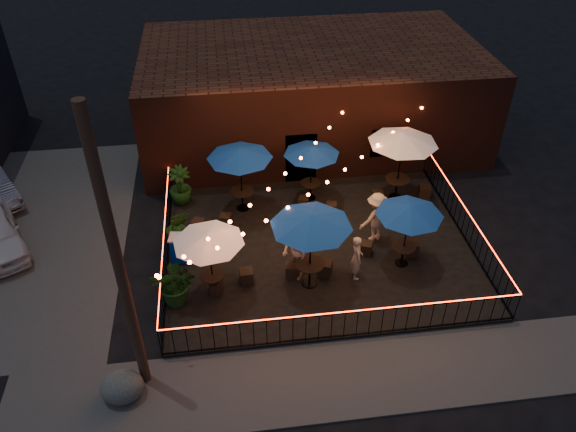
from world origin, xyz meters
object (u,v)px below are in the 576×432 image
object	(u,v)px
cafe_table_2	(311,221)
cooler	(182,248)
cafe_table_3	(312,151)
utility_pole	(119,267)
cafe_table_1	(240,154)
cafe_table_0	(208,238)
cafe_table_5	(403,139)
boulder	(122,387)
cafe_table_4	(410,211)

from	to	relation	value
cafe_table_2	cooler	bearing A→B (deg)	156.76
cafe_table_3	cooler	xyz separation A→B (m)	(-4.68, -2.87, -1.56)
utility_pole	cafe_table_1	distance (m)	7.84
cafe_table_0	cafe_table_2	size ratio (longest dim) A/B	0.82
cafe_table_1	cafe_table_5	world-z (taller)	cafe_table_5
cafe_table_1	cafe_table_2	xyz separation A→B (m)	(1.78, -4.21, 0.13)
cafe_table_2	boulder	size ratio (longest dim) A/B	3.09
cafe_table_1	cafe_table_2	bearing A→B (deg)	-67.06
cafe_table_4	boulder	bearing A→B (deg)	-155.54
cafe_table_0	utility_pole	bearing A→B (deg)	-122.78
cafe_table_5	cafe_table_3	bearing A→B (deg)	172.92
cafe_table_1	boulder	size ratio (longest dim) A/B	2.55
boulder	cafe_table_4	bearing A→B (deg)	24.46
cafe_table_5	utility_pole	bearing A→B (deg)	-141.34
utility_pole	cafe_table_3	distance (m)	9.44
cafe_table_5	cooler	distance (m)	8.48
cafe_table_3	boulder	world-z (taller)	cafe_table_3
cafe_table_1	boulder	distance (m)	8.56
cafe_table_0	cafe_table_1	xyz separation A→B (m)	(1.16, 4.18, 0.20)
utility_pole	cooler	size ratio (longest dim) A/B	8.50
cafe_table_0	cafe_table_4	bearing A→B (deg)	4.78
cafe_table_3	cafe_table_2	bearing A→B (deg)	-99.73
cafe_table_0	cafe_table_1	distance (m)	4.34
cafe_table_2	cafe_table_3	world-z (taller)	cafe_table_2
cafe_table_2	utility_pole	bearing A→B (deg)	-149.28
cafe_table_3	cooler	bearing A→B (deg)	-148.51
utility_pole	cafe_table_3	world-z (taller)	utility_pole
cafe_table_2	cafe_table_3	distance (m)	4.63
cafe_table_5	boulder	world-z (taller)	cafe_table_5
cafe_table_4	boulder	world-z (taller)	cafe_table_4
boulder	cooler	bearing A→B (deg)	74.07
cafe_table_2	cafe_table_5	world-z (taller)	cafe_table_5
cafe_table_3	cafe_table_5	size ratio (longest dim) A/B	0.71
cafe_table_0	cafe_table_3	distance (m)	5.85
cafe_table_4	cooler	size ratio (longest dim) A/B	2.69
utility_pole	cafe_table_1	size ratio (longest dim) A/B	3.17
cafe_table_1	cafe_table_3	xyz separation A→B (m)	(2.56, 0.33, -0.27)
cafe_table_3	boulder	size ratio (longest dim) A/B	2.26
cafe_table_2	boulder	bearing A→B (deg)	-148.22
cafe_table_1	cafe_table_3	size ratio (longest dim) A/B	1.13
cafe_table_0	cafe_table_5	distance (m)	8.04
cafe_table_2	boulder	world-z (taller)	cafe_table_2
utility_pole	boulder	bearing A→B (deg)	-139.54
cafe_table_1	cafe_table_4	distance (m)	6.12
cafe_table_3	cooler	distance (m)	5.71
utility_pole	boulder	distance (m)	3.68
cafe_table_2	cafe_table_5	size ratio (longest dim) A/B	0.97
cafe_table_0	cafe_table_4	world-z (taller)	cafe_table_4
cafe_table_1	cafe_table_4	xyz separation A→B (m)	(4.89, -3.67, -0.20)
cafe_table_2	cafe_table_5	bearing A→B (deg)	46.40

